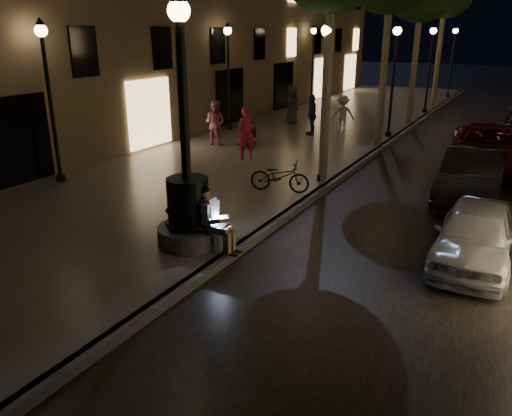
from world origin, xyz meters
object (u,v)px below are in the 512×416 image
Objects in this scene: lamp_curb_a at (325,81)px; car_second at (473,176)px; lamp_curb_d at (453,52)px; pedestrian_dark at (292,104)px; stroller at (247,133)px; pedestrian_blue at (312,115)px; lamp_curb_b at (394,66)px; lamp_curb_c at (430,58)px; car_third at (488,147)px; lamp_left_b at (228,63)px; car_front at (475,235)px; pedestrian_red at (247,133)px; pedestrian_white at (343,114)px; seated_man_laptop at (212,217)px; lamp_left_c at (313,55)px; fountain_lamppost at (188,200)px; pedestrian_pink at (215,123)px; lamp_left_a at (48,82)px; bicycle at (280,176)px.

lamp_curb_a is 1.07× the size of car_second.
lamp_curb_d is 2.54× the size of pedestrian_dark.
pedestrian_blue is (1.45, 3.34, 0.41)m from stroller.
lamp_curb_b reaches higher than pedestrian_dark.
lamp_curb_d is at bearing 90.00° from lamp_curb_a.
car_third is (4.30, -11.00, -2.50)m from lamp_curb_c.
lamp_left_b is 15.54m from car_front.
pedestrian_white is (1.28, 6.64, -0.11)m from pedestrian_red.
seated_man_laptop is 5.51m from car_front.
car_third is (11.40, -11.00, -2.50)m from lamp_left_c.
fountain_lamppost is 7.79m from pedestrian_red.
lamp_curb_b reaches higher than seated_man_laptop.
pedestrian_pink is (-10.09, 2.07, 0.37)m from car_second.
lamp_curb_c is at bearing 80.26° from stroller.
pedestrian_white is (3.65, 5.13, -0.07)m from pedestrian_pink.
pedestrian_red is at bearing 159.34° from lamp_curb_a.
car_second is (11.40, -5.26, -2.49)m from lamp_left_b.
pedestrian_red is (3.67, -4.71, -2.09)m from lamp_left_b.
lamp_curb_d is at bearing -127.68° from pedestrian_white.
lamp_curb_d reaches higher than pedestrian_dark.
stroller is at bearing -177.60° from pedestrian_dark.
lamp_curb_b reaches higher than pedestrian_pink.
stroller is 9.05m from car_third.
pedestrian_dark is (-5.23, -14.96, -2.09)m from lamp_curb_d.
fountain_lamppost reaches higher than stroller.
lamp_curb_b is at bearing 120.08° from car_second.
lamp_left_c is 19.21m from car_second.
lamp_left_a is 11.56m from pedestrian_blue.
car_third is (8.90, 1.69, 0.04)m from stroller.
lamp_curb_a is 24.00m from lamp_curb_d.
car_second is 5.49m from bicycle.
pedestrian_red is at bearing -170.85° from pedestrian_dark.
lamp_left_a is 2.85× the size of pedestrian_white.
pedestrian_red is at bearing 142.43° from pedestrian_pink.
lamp_left_c is 2.54× the size of pedestrian_red.
lamp_left_b is at bearing 154.67° from car_second.
car_front is at bearing 0.98° from pedestrian_blue.
fountain_lamppost is 4.38m from bicycle.
pedestrian_dark is (-9.53, 4.04, 0.41)m from car_third.
lamp_left_c is at bearing 126.22° from car_second.
seated_man_laptop reaches higher than stroller.
car_third is (4.30, -3.00, -2.50)m from lamp_curb_b.
car_front is 1.98× the size of pedestrian_dark.
lamp_curb_a and lamp_curb_d have the same top height.
car_second is at bearing -53.25° from lamp_left_c.
stroller is 0.54× the size of pedestrian_pink.
stroller is at bearing 25.36° from bicycle.
lamp_curb_c is 1.00× the size of lamp_curb_d.
lamp_curb_d reaches higher than pedestrian_red.
fountain_lamppost reaches higher than pedestrian_dark.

